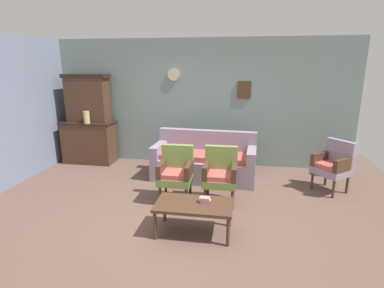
{
  "coord_description": "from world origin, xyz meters",
  "views": [
    {
      "loc": [
        0.87,
        -3.87,
        2.17
      ],
      "look_at": [
        0.06,
        1.03,
        0.85
      ],
      "focal_mm": 28.26,
      "sensor_mm": 36.0,
      "label": 1
    }
  ],
  "objects_px": {
    "armchair_by_doorway": "(176,171)",
    "armchair_near_cabinet": "(220,173)",
    "floor_vase_by_wall": "(342,160)",
    "coffee_table": "(194,206)",
    "wingback_chair_by_fireplace": "(333,164)",
    "side_cabinet": "(90,142)",
    "vase_on_cabinet": "(87,117)",
    "book_stack_on_table": "(205,200)",
    "floral_couch": "(204,162)"
  },
  "relations": [
    {
      "from": "side_cabinet",
      "to": "armchair_by_doorway",
      "type": "distance_m",
      "value": 2.87
    },
    {
      "from": "coffee_table",
      "to": "armchair_near_cabinet",
      "type": "bearing_deg",
      "value": 74.86
    },
    {
      "from": "side_cabinet",
      "to": "book_stack_on_table",
      "type": "relative_size",
      "value": 7.37
    },
    {
      "from": "armchair_by_doorway",
      "to": "floor_vase_by_wall",
      "type": "height_order",
      "value": "armchair_by_doorway"
    },
    {
      "from": "vase_on_cabinet",
      "to": "armchair_near_cabinet",
      "type": "relative_size",
      "value": 0.29
    },
    {
      "from": "armchair_near_cabinet",
      "to": "coffee_table",
      "type": "distance_m",
      "value": 1.03
    },
    {
      "from": "vase_on_cabinet",
      "to": "floral_couch",
      "type": "relative_size",
      "value": 0.13
    },
    {
      "from": "side_cabinet",
      "to": "coffee_table",
      "type": "relative_size",
      "value": 1.16
    },
    {
      "from": "wingback_chair_by_fireplace",
      "to": "coffee_table",
      "type": "distance_m",
      "value": 2.78
    },
    {
      "from": "side_cabinet",
      "to": "vase_on_cabinet",
      "type": "xyz_separation_m",
      "value": [
        0.08,
        -0.17,
        0.59
      ]
    },
    {
      "from": "floral_couch",
      "to": "coffee_table",
      "type": "distance_m",
      "value": 2.01
    },
    {
      "from": "book_stack_on_table",
      "to": "floor_vase_by_wall",
      "type": "xyz_separation_m",
      "value": [
        2.4,
        2.43,
        -0.09
      ]
    },
    {
      "from": "side_cabinet",
      "to": "coffee_table",
      "type": "height_order",
      "value": "side_cabinet"
    },
    {
      "from": "armchair_by_doorway",
      "to": "coffee_table",
      "type": "xyz_separation_m",
      "value": [
        0.44,
        -0.94,
        -0.12
      ]
    },
    {
      "from": "wingback_chair_by_fireplace",
      "to": "coffee_table",
      "type": "xyz_separation_m",
      "value": [
        -2.16,
        -1.75,
        -0.12
      ]
    },
    {
      "from": "floor_vase_by_wall",
      "to": "armchair_near_cabinet",
      "type": "bearing_deg",
      "value": -146.65
    },
    {
      "from": "vase_on_cabinet",
      "to": "coffee_table",
      "type": "xyz_separation_m",
      "value": [
        2.72,
        -2.41,
        -0.69
      ]
    },
    {
      "from": "vase_on_cabinet",
      "to": "armchair_near_cabinet",
      "type": "xyz_separation_m",
      "value": [
        2.99,
        -1.42,
        -0.56
      ]
    },
    {
      "from": "armchair_by_doorway",
      "to": "armchair_near_cabinet",
      "type": "distance_m",
      "value": 0.71
    },
    {
      "from": "armchair_near_cabinet",
      "to": "coffee_table",
      "type": "height_order",
      "value": "armchair_near_cabinet"
    },
    {
      "from": "armchair_near_cabinet",
      "to": "armchair_by_doorway",
      "type": "bearing_deg",
      "value": -176.39
    },
    {
      "from": "side_cabinet",
      "to": "armchair_by_doorway",
      "type": "height_order",
      "value": "side_cabinet"
    },
    {
      "from": "armchair_near_cabinet",
      "to": "floor_vase_by_wall",
      "type": "distance_m",
      "value": 2.73
    },
    {
      "from": "armchair_near_cabinet",
      "to": "wingback_chair_by_fireplace",
      "type": "bearing_deg",
      "value": 21.94
    },
    {
      "from": "floral_couch",
      "to": "floor_vase_by_wall",
      "type": "xyz_separation_m",
      "value": [
        2.65,
        0.47,
        0.04
      ]
    },
    {
      "from": "wingback_chair_by_fireplace",
      "to": "vase_on_cabinet",
      "type": "bearing_deg",
      "value": 172.32
    },
    {
      "from": "armchair_by_doorway",
      "to": "floor_vase_by_wall",
      "type": "xyz_separation_m",
      "value": [
        2.98,
        1.54,
        -0.13
      ]
    },
    {
      "from": "vase_on_cabinet",
      "to": "floor_vase_by_wall",
      "type": "height_order",
      "value": "vase_on_cabinet"
    },
    {
      "from": "side_cabinet",
      "to": "armchair_near_cabinet",
      "type": "xyz_separation_m",
      "value": [
        3.06,
        -1.6,
        0.03
      ]
    },
    {
      "from": "wingback_chair_by_fireplace",
      "to": "floor_vase_by_wall",
      "type": "distance_m",
      "value": 0.83
    },
    {
      "from": "side_cabinet",
      "to": "wingback_chair_by_fireplace",
      "type": "xyz_separation_m",
      "value": [
        4.96,
        -0.83,
        0.03
      ]
    },
    {
      "from": "side_cabinet",
      "to": "book_stack_on_table",
      "type": "xyz_separation_m",
      "value": [
        2.94,
        -2.53,
        -0.01
      ]
    },
    {
      "from": "vase_on_cabinet",
      "to": "floor_vase_by_wall",
      "type": "bearing_deg",
      "value": 0.81
    },
    {
      "from": "armchair_by_doorway",
      "to": "wingback_chair_by_fireplace",
      "type": "xyz_separation_m",
      "value": [
        2.61,
        0.81,
        0.0
      ]
    },
    {
      "from": "vase_on_cabinet",
      "to": "coffee_table",
      "type": "bearing_deg",
      "value": -41.48
    },
    {
      "from": "wingback_chair_by_fireplace",
      "to": "book_stack_on_table",
      "type": "xyz_separation_m",
      "value": [
        -2.03,
        -1.69,
        -0.04
      ]
    },
    {
      "from": "floral_couch",
      "to": "armchair_near_cabinet",
      "type": "xyz_separation_m",
      "value": [
        0.38,
        -1.02,
        0.17
      ]
    },
    {
      "from": "side_cabinet",
      "to": "floor_vase_by_wall",
      "type": "xyz_separation_m",
      "value": [
        5.34,
        -0.1,
        -0.1
      ]
    },
    {
      "from": "side_cabinet",
      "to": "floor_vase_by_wall",
      "type": "distance_m",
      "value": 5.34
    },
    {
      "from": "side_cabinet",
      "to": "coffee_table",
      "type": "xyz_separation_m",
      "value": [
        2.8,
        -2.58,
        -0.09
      ]
    },
    {
      "from": "floor_vase_by_wall",
      "to": "side_cabinet",
      "type": "bearing_deg",
      "value": 178.93
    },
    {
      "from": "armchair_near_cabinet",
      "to": "floor_vase_by_wall",
      "type": "height_order",
      "value": "armchair_near_cabinet"
    },
    {
      "from": "vase_on_cabinet",
      "to": "coffee_table",
      "type": "height_order",
      "value": "vase_on_cabinet"
    },
    {
      "from": "wingback_chair_by_fireplace",
      "to": "coffee_table",
      "type": "height_order",
      "value": "wingback_chair_by_fireplace"
    },
    {
      "from": "floral_couch",
      "to": "armchair_by_doorway",
      "type": "height_order",
      "value": "same"
    },
    {
      "from": "wingback_chair_by_fireplace",
      "to": "floor_vase_by_wall",
      "type": "bearing_deg",
      "value": 62.79
    },
    {
      "from": "wingback_chair_by_fireplace",
      "to": "book_stack_on_table",
      "type": "distance_m",
      "value": 2.64
    },
    {
      "from": "vase_on_cabinet",
      "to": "floor_vase_by_wall",
      "type": "xyz_separation_m",
      "value": [
        5.26,
        0.07,
        -0.7
      ]
    },
    {
      "from": "side_cabinet",
      "to": "wingback_chair_by_fireplace",
      "type": "bearing_deg",
      "value": -9.53
    },
    {
      "from": "side_cabinet",
      "to": "coffee_table",
      "type": "distance_m",
      "value": 3.81
    }
  ]
}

